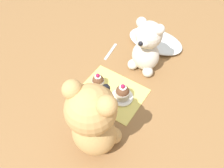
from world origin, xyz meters
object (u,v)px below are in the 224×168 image
(teddy_bear_cream, at_px, (146,48))
(teddy_bear_tan, at_px, (93,121))
(cupcake_near_cream_bear, at_px, (98,81))
(cupcake_near_tan_bear, at_px, (122,93))
(teaspoon, at_px, (111,51))
(saucer_plate, at_px, (122,97))

(teddy_bear_cream, distance_m, teddy_bear_tan, 0.39)
(cupcake_near_cream_bear, height_order, cupcake_near_tan_bear, cupcake_near_tan_bear)
(cupcake_near_tan_bear, height_order, teaspoon, cupcake_near_tan_bear)
(teddy_bear_tan, relative_size, teaspoon, 2.52)
(teddy_bear_tan, height_order, saucer_plate, teddy_bear_tan)
(cupcake_near_cream_bear, bearing_deg, teddy_bear_tan, -56.18)
(teddy_bear_tan, distance_m, saucer_plate, 0.24)
(teddy_bear_cream, distance_m, cupcake_near_tan_bear, 0.21)
(teddy_bear_cream, height_order, cupcake_near_cream_bear, teddy_bear_cream)
(teddy_bear_cream, height_order, cupcake_near_tan_bear, teddy_bear_cream)
(saucer_plate, height_order, cupcake_near_tan_bear, cupcake_near_tan_bear)
(cupcake_near_cream_bear, bearing_deg, teddy_bear_cream, 61.85)
(teddy_bear_tan, relative_size, cupcake_near_tan_bear, 4.04)
(saucer_plate, relative_size, cupcake_near_tan_bear, 1.16)
(saucer_plate, bearing_deg, cupcake_near_tan_bear, 0.00)
(teaspoon, bearing_deg, cupcake_near_cream_bear, -167.89)
(teddy_bear_tan, bearing_deg, cupcake_near_tan_bear, -88.32)
(saucer_plate, distance_m, cupcake_near_tan_bear, 0.03)
(teddy_bear_tan, distance_m, cupcake_near_cream_bear, 0.27)
(cupcake_near_tan_bear, xyz_separation_m, teaspoon, (-0.18, 0.19, -0.04))
(teddy_bear_cream, height_order, teddy_bear_tan, teddy_bear_tan)
(teddy_bear_cream, relative_size, saucer_plate, 2.74)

